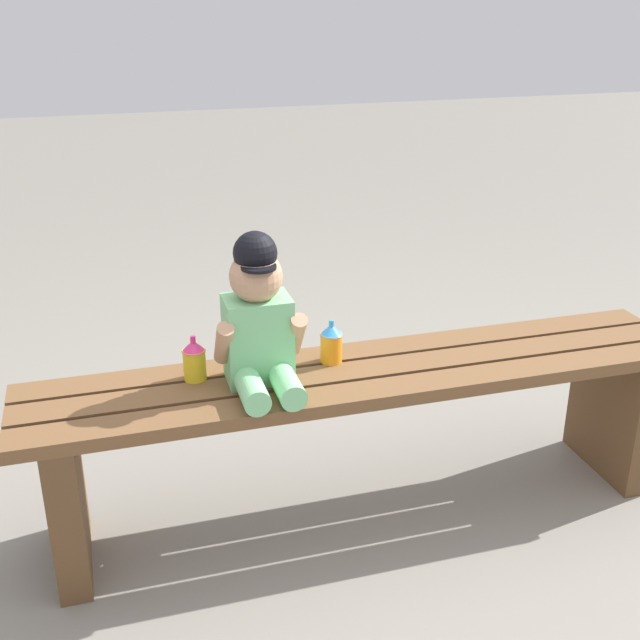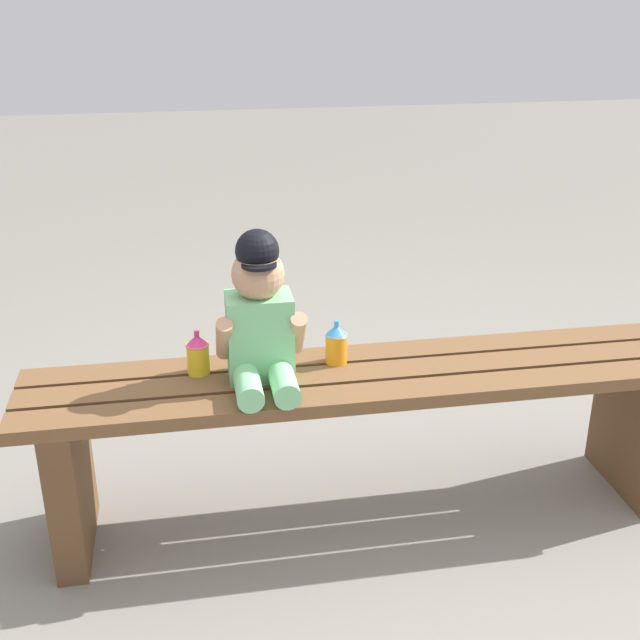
# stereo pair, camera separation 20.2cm
# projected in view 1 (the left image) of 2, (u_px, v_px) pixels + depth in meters

# --- Properties ---
(ground_plane) EXTENTS (16.00, 16.00, 0.00)m
(ground_plane) POSITION_uv_depth(u_px,v_px,m) (363.00, 509.00, 2.36)
(ground_plane) COLOR gray
(park_bench) EXTENTS (1.87, 0.34, 0.47)m
(park_bench) POSITION_uv_depth(u_px,v_px,m) (366.00, 413.00, 2.23)
(park_bench) COLOR brown
(park_bench) RESTS_ON ground_plane
(child_figure) EXTENTS (0.23, 0.27, 0.40)m
(child_figure) POSITION_uv_depth(u_px,v_px,m) (259.00, 320.00, 2.04)
(child_figure) COLOR #7FCC8C
(child_figure) RESTS_ON park_bench
(sippy_cup_left) EXTENTS (0.06, 0.06, 0.12)m
(sippy_cup_left) POSITION_uv_depth(u_px,v_px,m) (194.00, 359.00, 2.10)
(sippy_cup_left) COLOR yellow
(sippy_cup_left) RESTS_ON park_bench
(sippy_cup_right) EXTENTS (0.06, 0.06, 0.12)m
(sippy_cup_right) POSITION_uv_depth(u_px,v_px,m) (331.00, 342.00, 2.19)
(sippy_cup_right) COLOR orange
(sippy_cup_right) RESTS_ON park_bench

